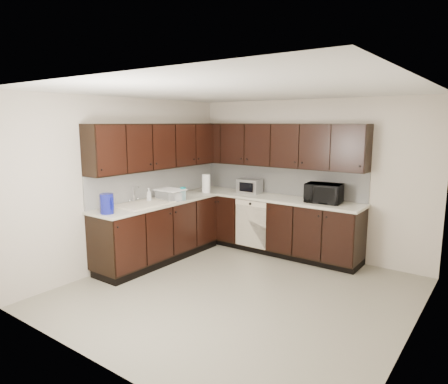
% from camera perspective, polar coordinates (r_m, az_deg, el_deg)
% --- Properties ---
extents(floor, '(4.00, 4.00, 0.00)m').
position_cam_1_polar(floor, '(5.24, 1.96, -14.14)').
color(floor, gray).
rests_on(floor, ground).
extents(ceiling, '(4.00, 4.00, 0.00)m').
position_cam_1_polar(ceiling, '(4.80, 2.14, 14.25)').
color(ceiling, white).
rests_on(ceiling, wall_back).
extents(wall_back, '(4.00, 0.02, 2.50)m').
position_cam_1_polar(wall_back, '(6.60, 11.82, 1.98)').
color(wall_back, beige).
rests_on(wall_back, floor).
extents(wall_left, '(0.02, 4.00, 2.50)m').
position_cam_1_polar(wall_left, '(6.20, -13.46, 1.41)').
color(wall_left, beige).
rests_on(wall_left, floor).
extents(wall_right, '(0.02, 4.00, 2.50)m').
position_cam_1_polar(wall_right, '(4.12, 25.79, -3.50)').
color(wall_right, beige).
rests_on(wall_right, floor).
extents(wall_front, '(4.00, 0.02, 2.50)m').
position_cam_1_polar(wall_front, '(3.44, -17.04, -5.46)').
color(wall_front, beige).
rests_on(wall_front, floor).
extents(lower_cabinets, '(3.00, 2.80, 0.90)m').
position_cam_1_polar(lower_cabinets, '(6.51, 0.12, -5.45)').
color(lower_cabinets, black).
rests_on(lower_cabinets, floor).
extents(countertop, '(3.03, 2.83, 0.04)m').
position_cam_1_polar(countertop, '(6.39, 0.09, -1.07)').
color(countertop, beige).
rests_on(countertop, lower_cabinets).
extents(backsplash, '(3.00, 2.80, 0.48)m').
position_cam_1_polar(backsplash, '(6.64, -0.30, 1.62)').
color(backsplash, '#B4B4B0').
rests_on(backsplash, countertop).
extents(upper_cabinets, '(3.00, 2.80, 0.70)m').
position_cam_1_polar(upper_cabinets, '(6.42, -0.09, 6.63)').
color(upper_cabinets, black).
rests_on(upper_cabinets, wall_back).
extents(dishwasher, '(0.58, 0.04, 0.78)m').
position_cam_1_polar(dishwasher, '(6.55, 3.84, -4.18)').
color(dishwasher, beige).
rests_on(dishwasher, lower_cabinets).
extents(sink, '(0.54, 0.82, 0.42)m').
position_cam_1_polar(sink, '(6.02, -11.44, -2.34)').
color(sink, beige).
rests_on(sink, countertop).
extents(microwave, '(0.56, 0.41, 0.29)m').
position_cam_1_polar(microwave, '(6.20, 14.05, -0.16)').
color(microwave, black).
rests_on(microwave, countertop).
extents(soap_bottle_a, '(0.09, 0.09, 0.18)m').
position_cam_1_polar(soap_bottle_a, '(6.23, -6.55, -0.41)').
color(soap_bottle_a, gray).
rests_on(soap_bottle_a, countertop).
extents(soap_bottle_b, '(0.09, 0.09, 0.21)m').
position_cam_1_polar(soap_bottle_b, '(6.21, -10.67, -0.40)').
color(soap_bottle_b, gray).
rests_on(soap_bottle_b, countertop).
extents(toaster_oven, '(0.41, 0.32, 0.24)m').
position_cam_1_polar(toaster_oven, '(6.87, 3.69, 0.86)').
color(toaster_oven, '#ACACAE').
rests_on(toaster_oven, countertop).
extents(storage_bin, '(0.48, 0.41, 0.16)m').
position_cam_1_polar(storage_bin, '(6.29, -7.67, -0.40)').
color(storage_bin, white).
rests_on(storage_bin, countertop).
extents(blue_pitcher, '(0.21, 0.21, 0.27)m').
position_cam_1_polar(blue_pitcher, '(5.51, -16.39, -1.61)').
color(blue_pitcher, '#101693').
rests_on(blue_pitcher, countertop).
extents(teal_tumbler, '(0.11, 0.11, 0.20)m').
position_cam_1_polar(teal_tumbler, '(6.30, -5.87, -0.19)').
color(teal_tumbler, '#0C828B').
rests_on(teal_tumbler, countertop).
extents(paper_towel_roll, '(0.19, 0.19, 0.31)m').
position_cam_1_polar(paper_towel_roll, '(6.89, -2.57, 1.22)').
color(paper_towel_roll, white).
rests_on(paper_towel_roll, countertop).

